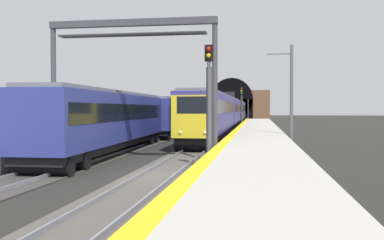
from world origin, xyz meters
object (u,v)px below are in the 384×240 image
Objects in this scene: railway_signal_mid at (242,104)px; train_adjacent_platform at (172,114)px; overhead_signal_gantry at (132,55)px; railway_signal_far at (248,108)px; train_main_approaching at (228,112)px; catenary_mast_near at (291,96)px; railway_signal_near at (209,98)px.

train_adjacent_platform is at bearing -28.63° from railway_signal_mid.
railway_signal_mid is at bearing -6.95° from overhead_signal_gantry.
railway_signal_far is at bearing -180.00° from railway_signal_mid.
train_main_approaching is 8.70× the size of catenary_mast_near.
catenary_mast_near reaches higher than railway_signal_near.
railway_signal_mid is (0.29, -1.80, 1.04)m from train_main_approaching.
railway_signal_near is 75.60m from railway_signal_far.
catenary_mast_near is at bearing 9.18° from railway_signal_mid.
train_main_approaching is 37.70m from railway_signal_far.
railway_signal_far reaches higher than train_adjacent_platform.
railway_signal_mid is 1.16× the size of railway_signal_far.
train_adjacent_platform is 8.11× the size of catenary_mast_near.
train_adjacent_platform is at bearing -22.63° from train_main_approaching.
overhead_signal_gantry is (-73.25, 4.37, 2.79)m from railway_signal_far.
catenary_mast_near is (-14.92, -11.41, 1.48)m from train_adjacent_platform.
catenary_mast_near is at bearing -46.96° from overhead_signal_gantry.
railway_signal_mid is at bearing 0.00° from railway_signal_far.
train_main_approaching is at bearing -23.98° from train_adjacent_platform.
train_adjacent_platform is 23.58m from overhead_signal_gantry.
train_adjacent_platform is at bearing 6.33° from overhead_signal_gantry.
railway_signal_mid is 28.00m from catenary_mast_near.
catenary_mast_near is (-27.35, -6.27, 1.31)m from train_main_approaching.
railway_signal_far is at bearing 3.93° from catenary_mast_near.
overhead_signal_gantry is at bearing -6.95° from railway_signal_mid.
railway_signal_mid is 0.63× the size of overhead_signal_gantry.
railway_signal_near is 5.49m from overhead_signal_gantry.
catenary_mast_near is at bearing -144.10° from train_adjacent_platform.
train_adjacent_platform is 6.44× the size of overhead_signal_gantry.
train_adjacent_platform is 10.18× the size of railway_signal_near.
railway_signal_near reaches higher than train_adjacent_platform.
railway_signal_far is (75.60, 0.00, -0.43)m from railway_signal_near.
railway_signal_near reaches higher than train_main_approaching.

